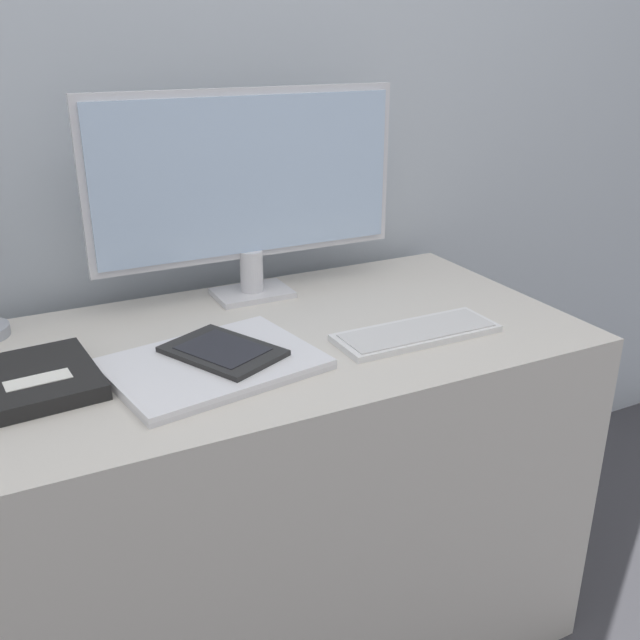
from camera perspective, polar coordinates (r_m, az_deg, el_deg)
wall_back at (r=1.58m, az=-11.18°, el=20.58°), size 3.60×0.05×2.40m
desk at (r=1.49m, az=-4.37°, el=-13.99°), size 1.19×0.61×0.71m
monitor at (r=1.46m, az=-5.80°, el=10.73°), size 0.65×0.11×0.42m
keyboard at (r=1.32m, az=7.73°, el=-1.02°), size 0.31×0.11×0.01m
laptop at (r=1.20m, az=-8.54°, el=-3.51°), size 0.37×0.29×0.02m
ereader at (r=1.21m, az=-7.78°, el=-2.46°), size 0.20×0.23×0.01m
notebook at (r=1.21m, az=-21.72°, el=-4.42°), size 0.19×0.23×0.03m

